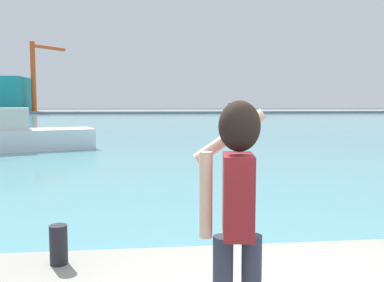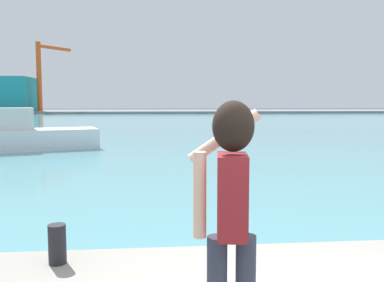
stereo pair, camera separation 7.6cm
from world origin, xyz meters
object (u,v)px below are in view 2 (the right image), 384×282
person_photographer (231,201)px  harbor_bollard (57,244)px  boat_moored (22,135)px  warehouse_left (1,94)px  port_crane (43,70)px

person_photographer → harbor_bollard: (-1.55, 1.72, -0.85)m
harbor_bollard → boat_moored: boat_moored is taller
harbor_bollard → boat_moored: (-5.40, 16.62, -0.11)m
warehouse_left → port_crane: (8.93, -1.15, 5.01)m
warehouse_left → port_crane: bearing=-7.3°
person_photographer → harbor_bollard: 2.47m
person_photographer → warehouse_left: 93.64m
person_photographer → port_crane: 90.12m
boat_moored → warehouse_left: bearing=92.3°
boat_moored → harbor_bollard: bearing=-89.7°
person_photographer → boat_moored: bearing=29.5°
harbor_bollard → boat_moored: size_ratio=0.06×
warehouse_left → boat_moored: bearing=-70.0°
person_photographer → harbor_bollard: size_ratio=4.09×
harbor_bollard → warehouse_left: bearing=109.6°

